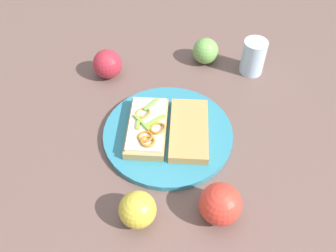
% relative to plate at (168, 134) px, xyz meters
% --- Properties ---
extents(ground_plane, '(2.00, 2.00, 0.00)m').
position_rel_plate_xyz_m(ground_plane, '(0.00, 0.00, -0.01)').
color(ground_plane, brown).
rests_on(ground_plane, ground).
extents(plate, '(0.30, 0.30, 0.02)m').
position_rel_plate_xyz_m(plate, '(0.00, 0.00, 0.00)').
color(plate, teal).
rests_on(plate, ground_plane).
extents(sandwich, '(0.19, 0.17, 0.04)m').
position_rel_plate_xyz_m(sandwich, '(0.03, -0.04, 0.02)').
color(sandwich, tan).
rests_on(sandwich, plate).
extents(bread_slice_side, '(0.20, 0.17, 0.02)m').
position_rel_plate_xyz_m(bread_slice_side, '(-0.03, 0.04, 0.02)').
color(bread_slice_side, tan).
rests_on(bread_slice_side, plate).
extents(apple_0, '(0.09, 0.09, 0.07)m').
position_rel_plate_xyz_m(apple_0, '(-0.28, -0.09, 0.03)').
color(apple_0, '#6CA44C').
rests_on(apple_0, ground_plane).
extents(apple_1, '(0.10, 0.10, 0.08)m').
position_rel_plate_xyz_m(apple_1, '(0.10, 0.20, 0.03)').
color(apple_1, red).
rests_on(apple_1, ground_plane).
extents(apple_2, '(0.09, 0.09, 0.07)m').
position_rel_plate_xyz_m(apple_2, '(0.20, 0.09, 0.03)').
color(apple_2, gold).
rests_on(apple_2, ground_plane).
extents(apple_3, '(0.11, 0.11, 0.08)m').
position_rel_plate_xyz_m(apple_3, '(-0.07, -0.26, 0.03)').
color(apple_3, '#A82532').
rests_on(apple_3, ground_plane).
extents(drinking_glass, '(0.06, 0.06, 0.10)m').
position_rel_plate_xyz_m(drinking_glass, '(-0.32, 0.03, 0.04)').
color(drinking_glass, silver).
rests_on(drinking_glass, ground_plane).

